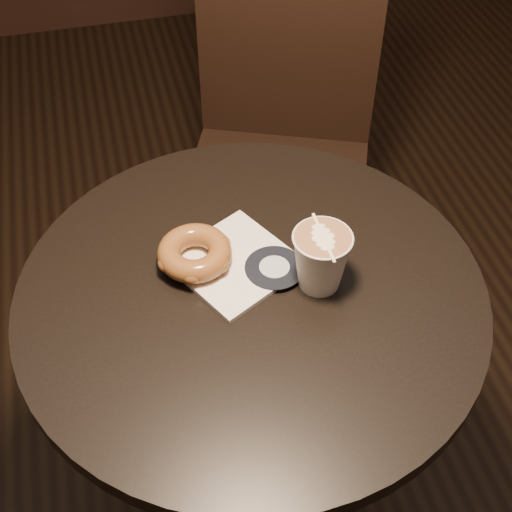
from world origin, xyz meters
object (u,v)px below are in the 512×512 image
(cafe_table, at_px, (252,366))
(chair, at_px, (282,121))
(pastry_bag, at_px, (235,263))
(doughnut, at_px, (195,253))
(latte_cup, at_px, (321,260))

(cafe_table, relative_size, chair, 0.73)
(cafe_table, height_order, chair, chair)
(chair, relative_size, pastry_bag, 6.36)
(cafe_table, relative_size, doughnut, 6.63)
(chair, xyz_separation_m, doughnut, (-0.29, -0.55, 0.20))
(doughnut, bearing_deg, pastry_bag, -14.50)
(cafe_table, distance_m, doughnut, 0.25)
(pastry_bag, bearing_deg, chair, 39.17)
(cafe_table, distance_m, pastry_bag, 0.21)
(doughnut, xyz_separation_m, latte_cup, (0.17, -0.08, 0.02))
(cafe_table, xyz_separation_m, latte_cup, (0.10, -0.01, 0.25))
(cafe_table, bearing_deg, chair, 70.17)
(pastry_bag, bearing_deg, doughnut, 137.21)
(chair, distance_m, pastry_bag, 0.64)
(pastry_bag, xyz_separation_m, doughnut, (-0.06, 0.02, 0.02))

